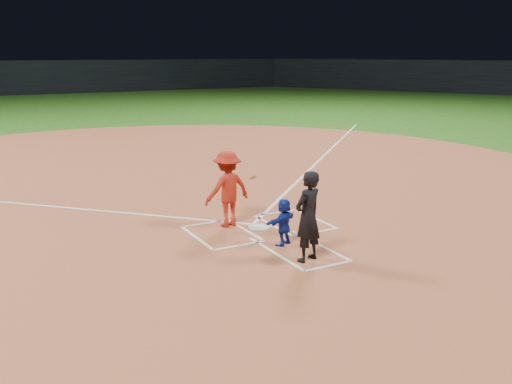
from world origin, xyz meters
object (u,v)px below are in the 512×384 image
catcher (284,222)px  umpire (308,216)px  home_plate (259,227)px  batter_at_plate (228,189)px

catcher → umpire: 1.11m
home_plate → umpire: 2.52m
catcher → umpire: size_ratio=0.56×
home_plate → catcher: (-0.12, -1.31, 0.50)m
catcher → umpire: (-0.08, -1.04, 0.40)m
catcher → batter_at_plate: (-0.45, 1.82, 0.39)m
home_plate → batter_at_plate: (-0.57, 0.51, 0.89)m
home_plate → catcher: 1.40m
home_plate → catcher: catcher is taller
home_plate → umpire: (-0.20, -2.34, 0.90)m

